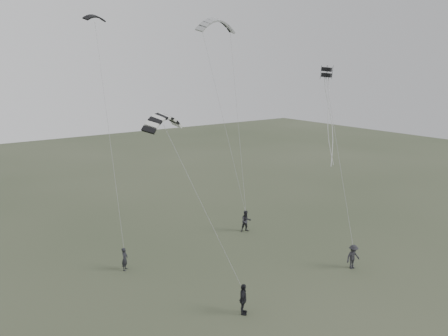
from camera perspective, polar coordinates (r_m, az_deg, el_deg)
ground at (r=29.94m, az=3.63°, el=-15.07°), size 140.00×140.00×0.00m
flyer_left at (r=32.36m, az=-12.84°, el=-11.50°), size 0.70×0.71×1.66m
flyer_right at (r=38.49m, az=2.90°, el=-6.94°), size 1.10×0.97×1.90m
flyer_center at (r=26.48m, az=2.52°, el=-16.75°), size 1.10×1.11×1.88m
flyer_far at (r=33.09m, az=16.51°, el=-11.05°), size 1.23×0.80×1.79m
kite_dark_small at (r=33.67m, az=-16.56°, el=18.48°), size 1.76×1.10×0.67m
kite_pale_large at (r=41.40m, az=-1.00°, el=18.78°), size 3.99×1.48×1.83m
kite_striped at (r=25.55m, az=-7.98°, el=6.73°), size 3.24×2.35×1.38m
kite_box at (r=36.00m, az=13.26°, el=12.08°), size 1.03×1.05×0.81m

